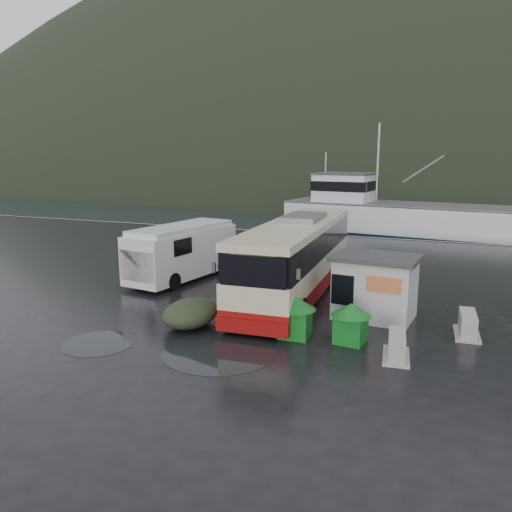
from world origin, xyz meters
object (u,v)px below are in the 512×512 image
at_px(white_van, 183,279).
at_px(jersey_barrier_a, 396,358).
at_px(waste_bin_left, 295,336).
at_px(fishing_trawler, 408,226).
at_px(coach_bus, 297,293).
at_px(jersey_barrier_b, 467,335).
at_px(ticket_kiosk, 374,317).
at_px(waste_bin_right, 350,342).
at_px(dome_tent, 191,326).

height_order(white_van, jersey_barrier_a, white_van).
height_order(waste_bin_left, fishing_trawler, fishing_trawler).
distance_m(coach_bus, fishing_trawler, 25.24).
height_order(jersey_barrier_b, fishing_trawler, fishing_trawler).
bearing_deg(jersey_barrier_a, ticket_kiosk, 108.51).
height_order(waste_bin_left, jersey_barrier_b, waste_bin_left).
bearing_deg(white_van, waste_bin_right, -21.45).
relative_size(white_van, waste_bin_left, 4.59).
bearing_deg(fishing_trawler, jersey_barrier_b, -73.55).
bearing_deg(waste_bin_right, fishing_trawler, 91.46).
height_order(waste_bin_left, waste_bin_right, waste_bin_left).
bearing_deg(coach_bus, white_van, 172.81).
relative_size(coach_bus, white_van, 1.87).
height_order(dome_tent, jersey_barrier_b, dome_tent).
distance_m(dome_tent, jersey_barrier_a, 7.45).
xyz_separation_m(dome_tent, ticket_kiosk, (6.17, 3.55, 0.00)).
height_order(white_van, ticket_kiosk, white_van).
relative_size(waste_bin_right, dome_tent, 0.54).
relative_size(white_van, jersey_barrier_a, 4.15).
bearing_deg(jersey_barrier_a, coach_bus, 130.48).
height_order(white_van, dome_tent, white_van).
relative_size(coach_bus, jersey_barrier_a, 7.77).
height_order(dome_tent, ticket_kiosk, ticket_kiosk).
distance_m(coach_bus, waste_bin_left, 5.59).
relative_size(waste_bin_left, waste_bin_right, 1.05).
xyz_separation_m(waste_bin_right, jersey_barrier_a, (1.60, -0.78, 0.00)).
bearing_deg(ticket_kiosk, jersey_barrier_b, -7.97).
height_order(coach_bus, jersey_barrier_b, coach_bus).
distance_m(waste_bin_left, jersey_barrier_b, 6.08).
height_order(coach_bus, waste_bin_left, coach_bus).
height_order(waste_bin_right, dome_tent, waste_bin_right).
xyz_separation_m(dome_tent, jersey_barrier_b, (9.54, 2.71, 0.00)).
bearing_deg(ticket_kiosk, waste_bin_right, -90.27).
distance_m(ticket_kiosk, jersey_barrier_b, 3.47).
bearing_deg(coach_bus, fishing_trawler, 81.06).
distance_m(waste_bin_left, jersey_barrier_a, 3.57).
distance_m(coach_bus, white_van, 6.26).
distance_m(waste_bin_right, jersey_barrier_b, 4.29).
distance_m(jersey_barrier_a, jersey_barrier_b, 3.63).
xyz_separation_m(waste_bin_left, jersey_barrier_a, (3.51, -0.62, 0.00)).
bearing_deg(waste_bin_right, white_van, 149.73).
relative_size(coach_bus, waste_bin_right, 9.05).
bearing_deg(jersey_barrier_b, waste_bin_left, -157.34).
bearing_deg(waste_bin_right, coach_bus, 123.97).
bearing_deg(ticket_kiosk, waste_bin_left, -119.25).
xyz_separation_m(coach_bus, dome_tent, (-2.34, -5.73, 0.00)).
bearing_deg(dome_tent, jersey_barrier_a, -1.91).
xyz_separation_m(jersey_barrier_a, fishing_trawler, (-2.37, 31.07, 0.00)).
distance_m(white_van, ticket_kiosk, 10.43).
bearing_deg(dome_tent, waste_bin_left, 5.40).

